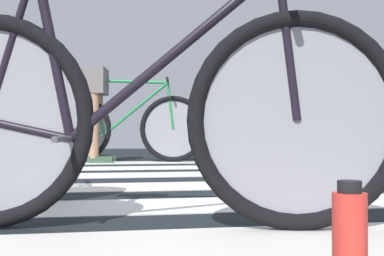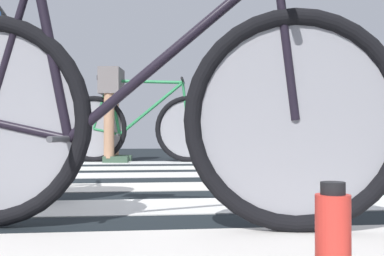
{
  "view_description": "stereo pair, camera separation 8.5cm",
  "coord_description": "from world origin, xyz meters",
  "views": [
    {
      "loc": [
        0.27,
        -2.72,
        0.34
      ],
      "look_at": [
        0.56,
        -0.95,
        0.36
      ],
      "focal_mm": 45.61,
      "sensor_mm": 36.0,
      "label": 1
    },
    {
      "loc": [
        0.35,
        -2.72,
        0.34
      ],
      "look_at": [
        0.56,
        -0.95,
        0.36
      ],
      "focal_mm": 45.61,
      "sensor_mm": 36.0,
      "label": 2
    }
  ],
  "objects": [
    {
      "name": "bicycle_3_of_3",
      "position": [
        0.42,
        2.56,
        0.41
      ],
      "size": [
        1.73,
        0.52,
        0.93
      ],
      "rotation": [
        0.0,
        0.0,
        -0.14
      ],
      "color": "black",
      "rests_on": "ground"
    },
    {
      "name": "water_bottle",
      "position": [
        0.73,
        -1.83,
        0.13
      ],
      "size": [
        0.07,
        0.07,
        0.22
      ],
      "color": "red",
      "rests_on": "ground"
    },
    {
      "name": "crosswalk_markings",
      "position": [
        -0.03,
        -0.23,
        0.02
      ],
      "size": [
        5.39,
        5.76,
        0.0
      ],
      "color": "silver",
      "rests_on": "ground"
    },
    {
      "name": "bicycle_1_of_3",
      "position": [
        0.36,
        -1.11,
        0.41
      ],
      "size": [
        1.71,
        0.56,
        0.93
      ],
      "rotation": [
        0.0,
        0.0,
        -0.21
      ],
      "color": "black",
      "rests_on": "ground"
    },
    {
      "name": "ground",
      "position": [
        0.0,
        0.0,
        0.01
      ],
      "size": [
        18.0,
        14.0,
        0.02
      ],
      "color": "black"
    },
    {
      "name": "cyclist_3_of_3",
      "position": [
        0.12,
        2.6,
        0.67
      ],
      "size": [
        0.36,
        0.44,
        1.01
      ],
      "rotation": [
        0.0,
        0.0,
        -0.14
      ],
      "color": "#A87A5B",
      "rests_on": "ground"
    }
  ]
}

